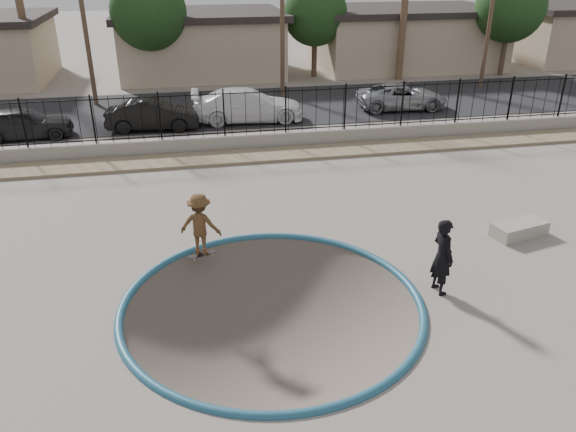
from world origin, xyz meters
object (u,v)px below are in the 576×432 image
(skateboard, at_px, (202,254))
(car_c, at_px, (248,105))
(skater, at_px, (200,228))
(concrete_ledge, at_px, (519,229))
(car_a, at_px, (24,123))
(car_b, at_px, (153,115))
(car_d, at_px, (402,97))
(videographer, at_px, (442,256))

(skateboard, distance_m, car_c, 13.05)
(skater, bearing_deg, concrete_ledge, -163.43)
(car_a, distance_m, car_b, 5.39)
(concrete_ledge, distance_m, car_c, 14.54)
(skater, height_order, car_d, skater)
(skater, height_order, car_a, skater)
(skateboard, relative_size, car_c, 0.15)
(videographer, height_order, car_a, videographer)
(car_d, bearing_deg, concrete_ledge, 175.41)
(car_a, distance_m, car_c, 9.80)
(skateboard, bearing_deg, car_c, 59.68)
(skater, xyz_separation_m, skateboard, (-0.00, 0.00, -0.79))
(skater, distance_m, car_d, 17.25)
(car_a, height_order, car_b, car_a)
(skater, distance_m, car_a, 13.65)
(videographer, xyz_separation_m, car_a, (-12.30, 14.58, -0.23))
(car_c, relative_size, car_d, 1.16)
(skateboard, relative_size, videographer, 0.42)
(skater, xyz_separation_m, car_d, (10.86, 13.40, -0.18))
(videographer, bearing_deg, skater, 54.14)
(car_a, relative_size, car_c, 0.76)
(skateboard, bearing_deg, car_b, 79.50)
(skateboard, relative_size, car_a, 0.20)
(concrete_ledge, bearing_deg, car_c, 114.55)
(videographer, xyz_separation_m, car_c, (-2.54, 15.47, -0.15))
(skater, distance_m, videographer, 6.11)
(skateboard, bearing_deg, skater, -51.12)
(skateboard, height_order, car_d, car_d)
(skateboard, height_order, car_c, car_c)
(skateboard, relative_size, car_b, 0.19)
(videographer, height_order, car_d, videographer)
(skater, height_order, car_c, skater)
(car_a, xyz_separation_m, car_c, (9.76, 0.90, 0.08))
(videographer, bearing_deg, concrete_ledge, -66.06)
(videographer, bearing_deg, car_a, 31.30)
(car_b, height_order, car_c, car_c)
(concrete_ledge, bearing_deg, skater, 176.67)
(skater, relative_size, car_d, 0.37)
(car_b, bearing_deg, car_a, 97.37)
(car_c, bearing_deg, concrete_ledge, -153.25)
(concrete_ledge, xyz_separation_m, car_c, (-6.04, 13.22, 0.60))
(videographer, relative_size, car_d, 0.42)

